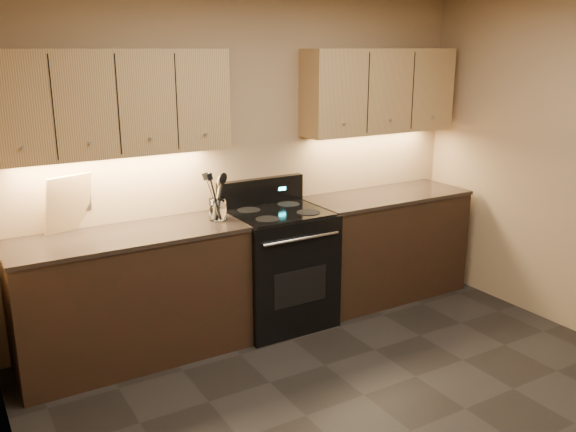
% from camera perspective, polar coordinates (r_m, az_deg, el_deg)
% --- Properties ---
extents(floor, '(4.00, 4.00, 0.00)m').
position_cam_1_polar(floor, '(3.83, 11.42, -19.12)').
color(floor, black).
rests_on(floor, ground).
extents(wall_back, '(4.00, 0.04, 2.60)m').
position_cam_1_polar(wall_back, '(4.89, -3.64, 5.35)').
color(wall_back, tan).
rests_on(wall_back, ground).
extents(wall_left, '(0.04, 4.00, 2.60)m').
position_cam_1_polar(wall_left, '(2.44, -24.30, -6.51)').
color(wall_left, tan).
rests_on(wall_left, ground).
extents(counter_left, '(1.62, 0.62, 0.93)m').
position_cam_1_polar(counter_left, '(4.46, -14.38, -7.31)').
color(counter_left, black).
rests_on(counter_left, ground).
extents(counter_right, '(1.46, 0.62, 0.93)m').
position_cam_1_polar(counter_right, '(5.49, 9.00, -2.66)').
color(counter_right, black).
rests_on(counter_right, ground).
extents(stove, '(0.76, 0.68, 1.14)m').
position_cam_1_polar(stove, '(4.87, -0.91, -4.68)').
color(stove, black).
rests_on(stove, ground).
extents(upper_cab_left, '(1.60, 0.30, 0.70)m').
position_cam_1_polar(upper_cab_left, '(4.29, -16.18, 10.11)').
color(upper_cab_left, tan).
rests_on(upper_cab_left, wall_back).
extents(upper_cab_right, '(1.44, 0.30, 0.70)m').
position_cam_1_polar(upper_cab_right, '(5.35, 8.56, 11.49)').
color(upper_cab_right, tan).
rests_on(upper_cab_right, wall_back).
extents(outlet_plate, '(0.08, 0.01, 0.12)m').
position_cam_1_polar(outlet_plate, '(4.49, -18.47, 1.31)').
color(outlet_plate, '#B2B5BA').
rests_on(outlet_plate, wall_back).
extents(utensil_crock, '(0.16, 0.16, 0.16)m').
position_cam_1_polar(utensil_crock, '(4.51, -6.59, 0.57)').
color(utensil_crock, white).
rests_on(utensil_crock, counter_left).
extents(cutting_board, '(0.35, 0.21, 0.41)m').
position_cam_1_polar(cutting_board, '(4.41, -19.89, 1.10)').
color(cutting_board, tan).
rests_on(cutting_board, counter_left).
extents(wooden_spoon, '(0.16, 0.12, 0.31)m').
position_cam_1_polar(wooden_spoon, '(4.47, -7.00, 1.69)').
color(wooden_spoon, tan).
rests_on(wooden_spoon, utensil_crock).
extents(black_spoon, '(0.11, 0.11, 0.34)m').
position_cam_1_polar(black_spoon, '(4.51, -6.75, 1.97)').
color(black_spoon, black).
rests_on(black_spoon, utensil_crock).
extents(black_turner, '(0.17, 0.11, 0.37)m').
position_cam_1_polar(black_turner, '(4.47, -6.43, 2.02)').
color(black_turner, black).
rests_on(black_turner, utensil_crock).
extents(steel_spatula, '(0.20, 0.11, 0.38)m').
position_cam_1_polar(steel_spatula, '(4.50, -6.48, 2.18)').
color(steel_spatula, silver).
rests_on(steel_spatula, utensil_crock).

